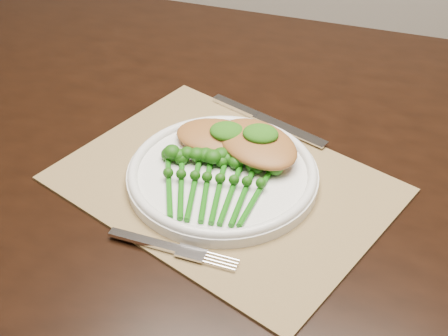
% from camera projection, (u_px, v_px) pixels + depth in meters
% --- Properties ---
extents(dining_table, '(1.66, 1.02, 0.75)m').
position_uv_depth(dining_table, '(263.00, 306.00, 1.18)').
color(dining_table, black).
rests_on(dining_table, ground).
extents(placemat, '(0.53, 0.48, 0.00)m').
position_uv_depth(placemat, '(224.00, 184.00, 0.87)').
color(placemat, olive).
rests_on(placemat, dining_table).
extents(dinner_plate, '(0.27, 0.27, 0.02)m').
position_uv_depth(dinner_plate, '(223.00, 174.00, 0.87)').
color(dinner_plate, white).
rests_on(dinner_plate, placemat).
extents(knife, '(0.20, 0.11, 0.01)m').
position_uv_depth(knife, '(257.00, 115.00, 0.99)').
color(knife, silver).
rests_on(knife, placemat).
extents(fork, '(0.17, 0.03, 0.01)m').
position_uv_depth(fork, '(181.00, 250.00, 0.76)').
color(fork, silver).
rests_on(fork, placemat).
extents(chicken_fillet_left, '(0.12, 0.09, 0.02)m').
position_uv_depth(chicken_fillet_left, '(217.00, 136.00, 0.91)').
color(chicken_fillet_left, '#9D632D').
rests_on(chicken_fillet_left, dinner_plate).
extents(chicken_fillet_right, '(0.16, 0.16, 0.03)m').
position_uv_depth(chicken_fillet_right, '(257.00, 143.00, 0.88)').
color(chicken_fillet_right, '#9D632D').
rests_on(chicken_fillet_right, dinner_plate).
extents(pesto_dollop_left, '(0.05, 0.04, 0.02)m').
position_uv_depth(pesto_dollop_left, '(227.00, 131.00, 0.89)').
color(pesto_dollop_left, '#16490A').
rests_on(pesto_dollop_left, chicken_fillet_left).
extents(pesto_dollop_right, '(0.05, 0.04, 0.02)m').
position_uv_depth(pesto_dollop_right, '(261.00, 134.00, 0.88)').
color(pesto_dollop_right, '#16490A').
rests_on(pesto_dollop_right, chicken_fillet_right).
extents(broccolini_bundle, '(0.15, 0.17, 0.04)m').
position_uv_depth(broccolini_bundle, '(212.00, 191.00, 0.83)').
color(broccolini_bundle, '#125B0C').
rests_on(broccolini_bundle, dinner_plate).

